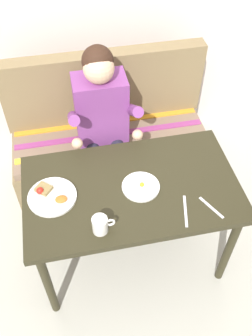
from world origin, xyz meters
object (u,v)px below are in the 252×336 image
Objects in this scene: table at (131,196)px; knife at (185,211)px; person at (103,118)px; plate_breakfast at (51,196)px; couch at (110,143)px; fork at (211,208)px; plate_eggs at (141,187)px; coffee_mug at (100,224)px.

knife is (0.24, -0.22, 0.08)m from table.
plate_breakfast is (-0.37, -0.58, 0.00)m from person.
knife is (0.31, -0.81, -0.01)m from person.
fork is (0.38, -0.99, 0.40)m from couch.
knife is (0.19, -0.20, -0.01)m from plate_eggs.
couch reaches higher than table.
coffee_mug is (-0.15, -0.83, 0.04)m from person.
coffee_mug is (-0.26, -0.23, 0.04)m from plate_eggs.
person is at bearing -110.36° from couch.
couch reaches higher than coffee_mug.
couch is 1.13m from coffee_mug.
plate_eggs is (0.05, -0.02, 0.09)m from table.
fork is at bearing -68.82° from couch.
plate_eggs is 0.35m from coffee_mug.
coffee_mug is (-0.21, -0.24, 0.13)m from table.
coffee_mug is 0.59× the size of knife.
person is at bearing 124.58° from knife.
couch is 1.09m from knife.
coffee_mug is at bearing -138.77° from plate_eggs.
table is 5.70× the size of plate_eggs.
couch reaches higher than plate_breakfast.
couch is 5.42× the size of plate_breakfast.
couch is at bearing 78.22° from coffee_mug.
fork is at bearing 1.72° from coffee_mug.
table is 0.10m from plate_eggs.
person is 0.69m from plate_breakfast.
plate_breakfast is at bearing 136.79° from fork.
couch reaches higher than plate_eggs.
coffee_mug is (-0.21, -1.01, 0.45)m from couch.
fork is 0.14m from knife.
plate_breakfast reaches higher than table.
plate_eggs reaches higher than fork.
coffee_mug is at bearing -163.16° from knife.
plate_breakfast is at bearing -120.36° from couch.
fork is at bearing -61.19° from person.
plate_breakfast is 1.26× the size of plate_eggs.
couch is 0.88m from plate_eggs.
coffee_mug reaches higher than fork.
table is 0.60m from person.
coffee_mug is (0.23, -0.26, 0.04)m from plate_breakfast.
plate_breakfast is 1.56× the size of fork.
couch is 12.20× the size of coffee_mug.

